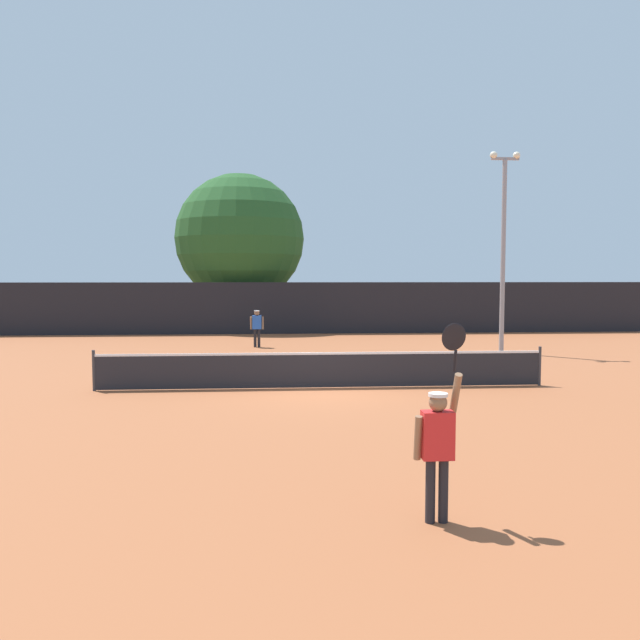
% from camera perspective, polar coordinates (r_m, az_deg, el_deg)
% --- Properties ---
extents(ground_plane, '(120.00, 120.00, 0.00)m').
position_cam_1_polar(ground_plane, '(16.91, 0.20, -6.18)').
color(ground_plane, '#9E5633').
extents(tennis_net, '(12.02, 0.08, 1.07)m').
position_cam_1_polar(tennis_net, '(16.83, 0.20, -4.47)').
color(tennis_net, '#232328').
rests_on(tennis_net, ground).
extents(perimeter_fence, '(37.03, 0.12, 2.67)m').
position_cam_1_polar(perimeter_fence, '(32.60, -1.85, 1.09)').
color(perimeter_fence, black).
rests_on(perimeter_fence, ground).
extents(player_serving, '(0.67, 0.38, 2.43)m').
position_cam_1_polar(player_serving, '(7.85, 10.66, -10.38)').
color(player_serving, red).
rests_on(player_serving, ground).
extents(player_receiving, '(0.57, 0.23, 1.55)m').
position_cam_1_polar(player_receiving, '(26.54, -5.74, -0.45)').
color(player_receiving, blue).
rests_on(player_receiving, ground).
extents(tennis_ball, '(0.07, 0.07, 0.07)m').
position_cam_1_polar(tennis_ball, '(15.30, 10.81, -7.22)').
color(tennis_ball, '#CCE033').
rests_on(tennis_ball, ground).
extents(light_pole, '(1.18, 0.28, 7.76)m').
position_cam_1_polar(light_pole, '(25.51, 16.29, 7.09)').
color(light_pole, gray).
rests_on(light_pole, ground).
extents(large_tree, '(7.30, 7.30, 8.76)m').
position_cam_1_polar(large_tree, '(36.27, -7.29, 7.32)').
color(large_tree, brown).
rests_on(large_tree, ground).
extents(parked_car_near, '(2.15, 4.31, 1.69)m').
position_cam_1_polar(parked_car_near, '(39.43, -5.87, 0.77)').
color(parked_car_near, red).
rests_on(parked_car_near, ground).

